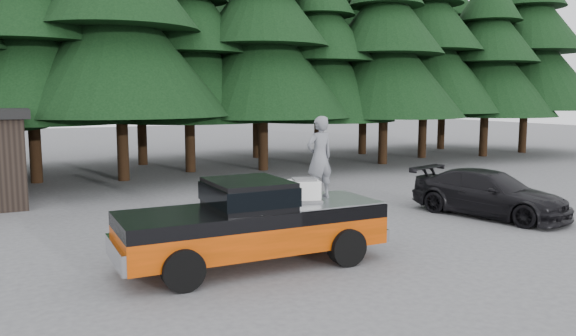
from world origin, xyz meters
name	(u,v)px	position (x,y,z in m)	size (l,w,h in m)	color
ground	(288,264)	(0.00, 0.00, 0.00)	(120.00, 120.00, 0.00)	#4D4D50
pickup_truck	(253,236)	(-0.72, 0.32, 0.67)	(6.00, 2.04, 1.33)	#C23D04
truck_cab	(248,193)	(-0.82, 0.32, 1.62)	(1.66, 1.90, 0.59)	black
air_compressor	(304,191)	(0.56, 0.33, 1.56)	(0.68, 0.56, 0.47)	silver
man_on_bed	(320,157)	(1.12, 0.60, 2.30)	(0.71, 0.46, 1.94)	slate
parked_car	(489,193)	(7.91, 1.82, 0.71)	(1.99, 4.90, 1.42)	black
treeline	(138,13)	(0.42, 17.20, 7.72)	(60.15, 16.05, 17.50)	black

